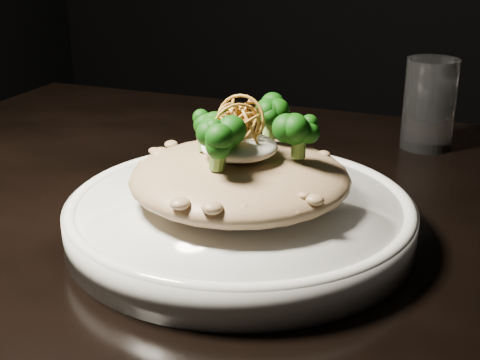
% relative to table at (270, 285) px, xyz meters
% --- Properties ---
extents(table, '(1.10, 0.80, 0.75)m').
position_rel_table_xyz_m(table, '(0.00, 0.00, 0.00)').
color(table, black).
rests_on(table, ground).
extents(plate, '(0.32, 0.32, 0.03)m').
position_rel_table_xyz_m(plate, '(-0.01, -0.06, 0.10)').
color(plate, silver).
rests_on(plate, table).
extents(risotto, '(0.20, 0.20, 0.04)m').
position_rel_table_xyz_m(risotto, '(-0.01, -0.05, 0.14)').
color(risotto, brown).
rests_on(risotto, plate).
extents(broccoli, '(0.14, 0.14, 0.05)m').
position_rel_table_xyz_m(broccoli, '(-0.01, -0.05, 0.19)').
color(broccoli, black).
rests_on(broccoli, risotto).
extents(cheese, '(0.07, 0.07, 0.02)m').
position_rel_table_xyz_m(cheese, '(-0.01, -0.06, 0.17)').
color(cheese, white).
rests_on(cheese, risotto).
extents(shallots, '(0.07, 0.07, 0.04)m').
position_rel_table_xyz_m(shallots, '(-0.02, -0.05, 0.20)').
color(shallots, brown).
rests_on(shallots, cheese).
extents(drinking_glass, '(0.08, 0.08, 0.11)m').
position_rel_table_xyz_m(drinking_glass, '(0.12, 0.27, 0.14)').
color(drinking_glass, silver).
rests_on(drinking_glass, table).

